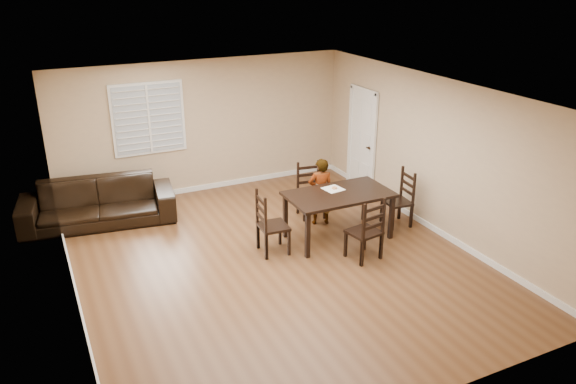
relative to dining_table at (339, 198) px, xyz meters
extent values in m
plane|color=brown|center=(-1.32, -0.32, -0.74)|extent=(7.00, 7.00, 0.00)
cube|color=tan|center=(-1.32, 3.18, 0.61)|extent=(6.00, 0.04, 2.70)
cube|color=tan|center=(-1.32, -3.82, 0.61)|extent=(6.00, 0.04, 2.70)
cube|color=tan|center=(-4.32, -0.32, 0.61)|extent=(0.04, 7.00, 2.70)
cube|color=tan|center=(1.68, -0.32, 0.61)|extent=(0.04, 7.00, 2.70)
cube|color=white|center=(-1.32, -0.32, 1.96)|extent=(6.00, 7.00, 0.04)
cube|color=white|center=(-2.42, 3.13, 0.91)|extent=(1.40, 0.08, 1.40)
cube|color=white|center=(1.65, 1.88, 0.28)|extent=(0.06, 0.94, 2.05)
cylinder|color=#332114|center=(1.62, 1.58, 0.21)|extent=(0.06, 0.06, 0.02)
cube|color=white|center=(-1.32, 3.16, -0.69)|extent=(6.00, 0.03, 0.10)
cube|color=white|center=(-4.31, -0.32, -0.69)|extent=(0.03, 7.00, 0.10)
cube|color=white|center=(1.66, -0.32, -0.69)|extent=(0.03, 7.00, 0.10)
cube|color=black|center=(0.00, 0.00, 0.06)|extent=(1.77, 1.00, 0.05)
cube|color=black|center=(-0.81, -0.41, -0.35)|extent=(0.07, 0.07, 0.78)
cube|color=black|center=(0.80, -0.42, -0.35)|extent=(0.07, 0.07, 0.78)
cube|color=black|center=(-0.80, 0.42, -0.35)|extent=(0.07, 0.07, 0.78)
cube|color=black|center=(0.81, 0.41, -0.35)|extent=(0.07, 0.07, 0.78)
cube|color=black|center=(0.00, 0.99, -0.30)|extent=(0.52, 0.49, 0.04)
cube|color=black|center=(0.03, 1.19, -0.23)|extent=(0.46, 0.11, 1.02)
cube|color=black|center=(-0.22, 0.84, -0.53)|extent=(0.05, 0.05, 0.42)
cube|color=black|center=(0.18, 0.78, -0.53)|extent=(0.05, 0.05, 0.42)
cube|color=black|center=(-0.17, 1.20, -0.53)|extent=(0.05, 0.05, 0.42)
cube|color=black|center=(0.23, 1.15, -0.53)|extent=(0.05, 0.05, 0.42)
cube|color=black|center=(0.00, -0.81, -0.29)|extent=(0.55, 0.52, 0.04)
cube|color=black|center=(0.03, -1.00, -0.21)|extent=(0.48, 0.12, 1.06)
cube|color=black|center=(0.17, -0.58, -0.53)|extent=(0.05, 0.05, 0.43)
cube|color=black|center=(-0.24, -0.65, -0.53)|extent=(0.05, 0.05, 0.43)
cube|color=black|center=(0.23, -0.96, -0.53)|extent=(0.05, 0.05, 0.43)
cube|color=black|center=(-0.17, -1.03, -0.53)|extent=(0.05, 0.05, 0.43)
cube|color=black|center=(-1.22, 0.01, -0.28)|extent=(0.48, 0.51, 0.04)
cube|color=black|center=(-1.42, 0.02, -0.21)|extent=(0.08, 0.48, 1.07)
cube|color=black|center=(-1.04, -0.22, -0.52)|extent=(0.05, 0.05, 0.44)
cube|color=black|center=(-1.01, 0.20, -0.52)|extent=(0.05, 0.05, 0.44)
cube|color=black|center=(-1.42, -0.19, -0.52)|extent=(0.05, 0.05, 0.44)
cube|color=black|center=(-1.39, 0.23, -0.52)|extent=(0.05, 0.05, 0.44)
cube|color=black|center=(1.22, -0.01, -0.30)|extent=(0.47, 0.50, 0.04)
cube|color=black|center=(1.41, -0.02, -0.23)|extent=(0.08, 0.47, 1.03)
cube|color=black|center=(1.05, 0.21, -0.53)|extent=(0.04, 0.04, 0.42)
cube|color=black|center=(1.01, -0.19, -0.53)|extent=(0.04, 0.04, 0.42)
cube|color=black|center=(1.42, 0.18, -0.53)|extent=(0.04, 0.04, 0.42)
cube|color=black|center=(1.38, -0.22, -0.53)|extent=(0.04, 0.04, 0.42)
imported|color=gray|center=(0.00, 0.64, -0.12)|extent=(0.51, 0.40, 1.24)
cube|color=beige|center=(0.00, 0.20, 0.09)|extent=(0.35, 0.35, 0.00)
torus|color=#B97442|center=(0.02, 0.20, 0.11)|extent=(0.09, 0.09, 0.03)
torus|color=white|center=(0.02, 0.20, 0.12)|extent=(0.08, 0.08, 0.02)
imported|color=black|center=(-3.62, 2.42, -0.35)|extent=(2.81, 1.42, 0.79)
camera|label=1|loc=(-4.56, -7.50, 3.63)|focal=35.00mm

